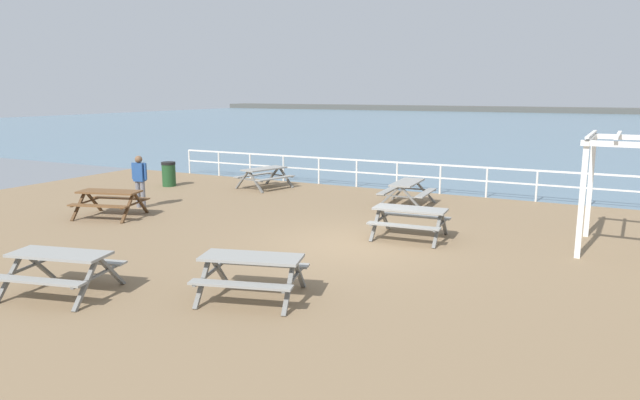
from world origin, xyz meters
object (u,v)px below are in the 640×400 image
Objects in this scene: picnic_table_near_left at (410,215)px; litter_bin at (169,174)px; picnic_table_near_right at (110,197)px; picnic_table_far_right at (252,266)px; picnic_table_seaward at (407,187)px; picnic_table_mid_centre at (60,263)px; picnic_table_far_left at (264,173)px; visitor at (140,178)px.

picnic_table_near_left is 1.99× the size of litter_bin.
picnic_table_near_right is 8.38m from picnic_table_far_right.
picnic_table_far_right is at bearing 179.23° from picnic_table_seaward.
picnic_table_mid_centre is at bearing -57.31° from litter_bin.
picnic_table_near_right is at bearing -172.97° from picnic_table_near_left.
picnic_table_far_left is at bearing 19.81° from litter_bin.
picnic_table_seaward is (-1.44, 4.03, 0.00)m from picnic_table_near_left.
picnic_table_near_right is at bearing 176.66° from visitor.
picnic_table_near_left is 0.90× the size of picnic_table_mid_centre.
litter_bin is at bearing 122.10° from picnic_table_far_right.
litter_bin is at bearing 18.25° from visitor.
picnic_table_near_left is 0.89× the size of picnic_table_far_left.
litter_bin reaches higher than picnic_table_seaward.
picnic_table_near_left is 8.88m from visitor.
visitor is at bearing 130.22° from picnic_table_far_right.
picnic_table_seaward is at bearing 3.56° from litter_bin.
picnic_table_mid_centre is (4.29, -5.14, 0.00)m from picnic_table_near_right.
picnic_table_mid_centre is 0.98× the size of picnic_table_far_right.
visitor is at bearing -60.31° from litter_bin.
visitor is at bearing 117.15° from picnic_table_seaward.
picnic_table_near_right and picnic_table_far_right have the same top height.
picnic_table_near_left is 8.07m from picnic_table_mid_centre.
picnic_table_far_left is at bearing 143.58° from picnic_table_near_left.
visitor is (-1.51, -4.92, 0.36)m from picnic_table_far_left.
litter_bin is at bearing 158.87° from picnic_table_near_left.
picnic_table_far_left is at bearing 80.83° from picnic_table_seaward.
picnic_table_near_right is 6.70m from picnic_table_mid_centre.
picnic_table_far_right is at bearing 9.95° from picnic_table_mid_centre.
picnic_table_near_right is 1.15× the size of picnic_table_seaward.
picnic_table_near_right and picnic_table_far_left have the same top height.
picnic_table_near_left and picnic_table_far_right have the same top height.
litter_bin is (-3.58, -1.29, -0.10)m from picnic_table_far_left.
visitor reaches higher than picnic_table_far_right.
picnic_table_mid_centre is at bearing -126.52° from picnic_table_near_left.
picnic_table_mid_centre is at bearing -157.17° from visitor.
picnic_table_seaward is 1.12× the size of visitor.
picnic_table_near_left is at bearing 43.35° from picnic_table_mid_centre.
picnic_table_seaward is 8.56m from visitor.
litter_bin is (-10.94, 3.44, -0.10)m from picnic_table_near_left.
picnic_table_near_left and picnic_table_far_left have the same top height.
picnic_table_far_right and picnic_table_seaward have the same top height.
picnic_table_near_right and picnic_table_seaward have the same top height.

